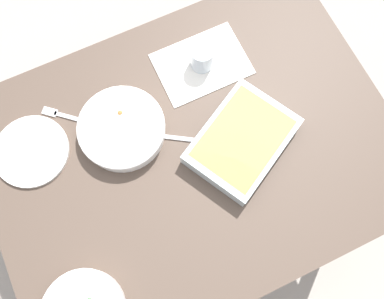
% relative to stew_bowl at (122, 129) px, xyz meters
% --- Properties ---
extents(ground_plane, '(6.00, 6.00, 0.00)m').
position_rel_stew_bowl_xyz_m(ground_plane, '(-0.16, 0.14, -0.77)').
color(ground_plane, '#9E9389').
extents(dining_table, '(1.20, 0.90, 0.74)m').
position_rel_stew_bowl_xyz_m(dining_table, '(-0.16, 0.14, -0.12)').
color(dining_table, '#4C3D33').
rests_on(dining_table, ground_plane).
extents(placemat, '(0.28, 0.20, 0.00)m').
position_rel_stew_bowl_xyz_m(placemat, '(-0.31, -0.10, -0.03)').
color(placemat, silver).
rests_on(placemat, dining_table).
extents(stew_bowl, '(0.25, 0.25, 0.06)m').
position_rel_stew_bowl_xyz_m(stew_bowl, '(0.00, 0.00, 0.00)').
color(stew_bowl, white).
rests_on(stew_bowl, dining_table).
extents(baking_dish, '(0.37, 0.34, 0.06)m').
position_rel_stew_bowl_xyz_m(baking_dish, '(-0.30, 0.18, 0.00)').
color(baking_dish, silver).
rests_on(baking_dish, dining_table).
extents(drink_cup, '(0.07, 0.07, 0.08)m').
position_rel_stew_bowl_xyz_m(drink_cup, '(-0.31, -0.10, 0.01)').
color(drink_cup, '#B2BCC6').
rests_on(drink_cup, dining_table).
extents(side_plate, '(0.22, 0.22, 0.01)m').
position_rel_stew_bowl_xyz_m(side_plate, '(0.27, -0.06, -0.03)').
color(side_plate, silver).
rests_on(side_plate, dining_table).
extents(spoon_by_stew, '(0.16, 0.11, 0.01)m').
position_rel_stew_bowl_xyz_m(spoon_by_stew, '(-0.09, 0.06, -0.03)').
color(spoon_by_stew, silver).
rests_on(spoon_by_stew, dining_table).
extents(fork_on_table, '(0.15, 0.13, 0.01)m').
position_rel_stew_bowl_xyz_m(fork_on_table, '(0.14, -0.12, -0.03)').
color(fork_on_table, silver).
rests_on(fork_on_table, dining_table).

